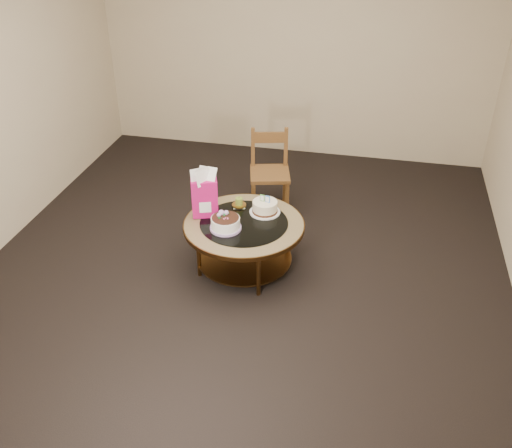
% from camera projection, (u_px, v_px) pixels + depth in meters
% --- Properties ---
extents(ground, '(5.00, 5.00, 0.00)m').
position_uv_depth(ground, '(245.00, 267.00, 5.00)').
color(ground, black).
rests_on(ground, ground).
extents(room_walls, '(4.52, 5.02, 2.61)m').
position_uv_depth(room_walls, '(242.00, 97.00, 4.18)').
color(room_walls, beige).
rests_on(room_walls, ground).
extents(coffee_table, '(1.02, 1.02, 0.46)m').
position_uv_depth(coffee_table, '(244.00, 230.00, 4.80)').
color(coffee_table, brown).
rests_on(coffee_table, ground).
extents(decorated_cake, '(0.26, 0.26, 0.15)m').
position_uv_depth(decorated_cake, '(225.00, 224.00, 4.64)').
color(decorated_cake, '#BD97D6').
rests_on(decorated_cake, coffee_table).
extents(cream_cake, '(0.27, 0.27, 0.17)m').
position_uv_depth(cream_cake, '(265.00, 207.00, 4.86)').
color(cream_cake, white).
rests_on(cream_cake, coffee_table).
extents(gift_bag, '(0.24, 0.21, 0.43)m').
position_uv_depth(gift_bag, '(204.00, 193.00, 4.74)').
color(gift_bag, '#C01276').
rests_on(gift_bag, coffee_table).
extents(pillar_candle, '(0.13, 0.13, 0.09)m').
position_uv_depth(pillar_candle, '(239.00, 203.00, 4.96)').
color(pillar_candle, '#D1C656').
rests_on(pillar_candle, coffee_table).
extents(dining_chair, '(0.46, 0.46, 0.83)m').
position_uv_depth(dining_chair, '(270.00, 171.00, 5.64)').
color(dining_chair, brown).
rests_on(dining_chair, ground).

